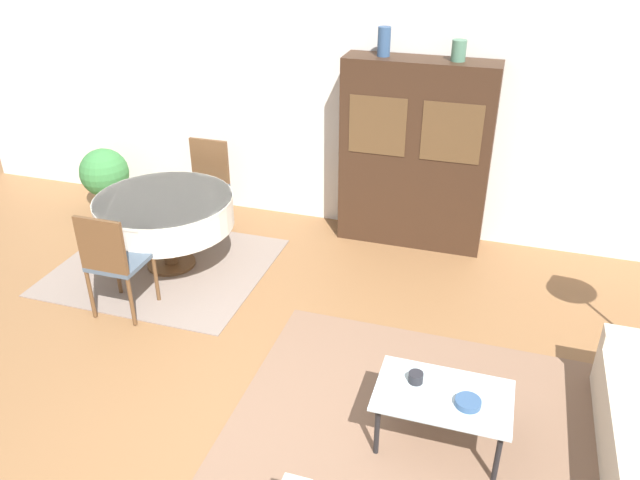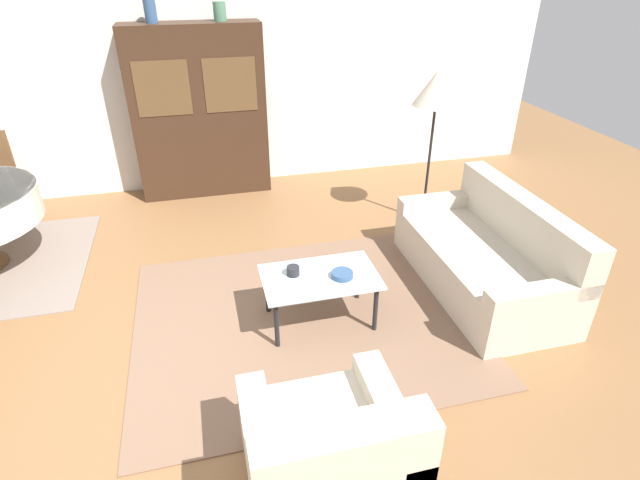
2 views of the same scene
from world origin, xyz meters
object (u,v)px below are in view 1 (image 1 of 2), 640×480
Objects in this scene: coffee_table at (443,400)px; potted_plant at (105,175)px; dining_chair_near at (113,258)px; bowl at (468,403)px; dining_chair_far at (206,180)px; dining_table at (165,212)px; vase_tall at (384,42)px; cup at (416,377)px; vase_short at (459,51)px; display_cabinet at (415,155)px.

coffee_table is 1.22× the size of potted_plant.
dining_chair_near reaches higher than bowl.
dining_chair_far is (0.00, 1.77, 0.00)m from dining_chair_near.
dining_table is 2.67m from vase_tall.
cup is (2.71, -2.38, -0.11)m from dining_chair_far.
vase_tall is at bearing 50.00° from dining_chair_near.
bowl is (3.07, -0.73, -0.12)m from dining_chair_near.
potted_plant is (-4.31, 2.58, 0.03)m from coffee_table.
potted_plant is (-3.93, -0.26, -1.62)m from vase_short.
dining_table is at bearing 151.15° from cup.
vase_tall is (1.82, 0.39, 1.50)m from dining_chair_far.
dining_table is 1.34× the size of dining_chair_far.
display_cabinet is 2.87m from cup.
bowl is at bearing -19.12° from coffee_table.
display_cabinet is at bearing 106.80° from bowl.
dining_chair_far is at bearing -169.89° from display_cabinet.
vase_short reaches higher than bowl.
vase_short is at bearing 0.16° from display_cabinet.
display_cabinet is 19.57× the size of cup.
cup is 0.52× the size of vase_short.
potted_plant is (-4.12, 2.51, -0.05)m from cup.
vase_tall reaches higher than vase_short.
coffee_table is at bearing -75.88° from display_cabinet.
dining_chair_near is at bearing -130.00° from vase_tall.
dining_chair_near is 3.20m from vase_tall.
display_cabinet is 10.10× the size of vase_short.
dining_table is 1.83× the size of potted_plant.
potted_plant is at bearing -5.23° from dining_chair_far.
vase_tall reaches higher than dining_table.
vase_tall reaches higher than coffee_table.
dining_chair_far is 3.64× the size of vase_tall.
dining_chair_far is 5.98× the size of bowl.
dining_table is 0.89m from dining_chair_far.
coffee_table is 5.03m from potted_plant.
coffee_table is 5.34× the size of bowl.
bowl is 3.55m from vase_tall.
vase_short is (2.53, 2.17, 1.46)m from dining_chair_near.
vase_tall is at bearing 179.86° from display_cabinet.
dining_chair_far is at bearing 138.73° from cup.
dining_chair_far is 2.39m from vase_tall.
dining_chair_near is 1.36× the size of potted_plant.
bowl is at bearing -13.38° from dining_chair_near.
bowl is 0.86× the size of vase_short.
dining_table is at bearing -144.87° from vase_tall.
display_cabinet is 7.11× the size of vase_tall.
dining_table is at bearing 90.00° from dining_chair_far.
coffee_table is at bearing -82.32° from vase_short.
vase_short is at bearing 0.00° from vase_tall.
vase_tall is (1.82, 1.28, 1.47)m from dining_table.
display_cabinet is 11.69× the size of bowl.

